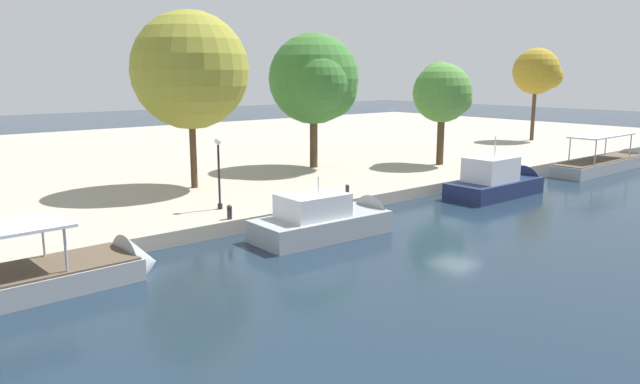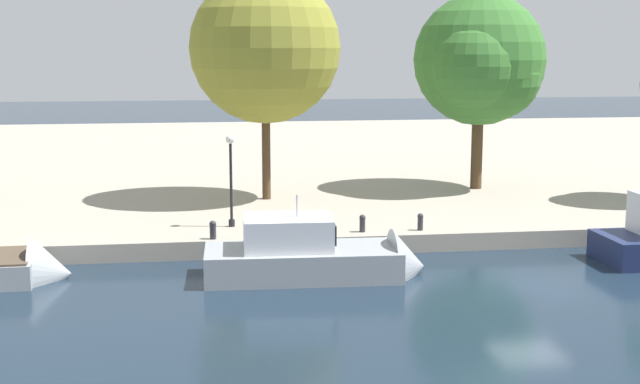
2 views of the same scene
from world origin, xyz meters
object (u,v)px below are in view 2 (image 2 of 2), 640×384
(mooring_bollard_0, at_px, (420,221))
(mooring_bollard_1, at_px, (213,229))
(motor_yacht_1, at_px, (320,262))
(mooring_bollard_2, at_px, (362,223))
(tree_2, at_px, (261,49))
(tree_3, at_px, (482,64))
(lamp_post, at_px, (231,171))

(mooring_bollard_0, height_order, mooring_bollard_1, mooring_bollard_1)
(motor_yacht_1, relative_size, mooring_bollard_2, 11.14)
(motor_yacht_1, height_order, mooring_bollard_2, motor_yacht_1)
(motor_yacht_1, bearing_deg, mooring_bollard_0, 42.06)
(tree_2, relative_size, tree_3, 1.08)
(mooring_bollard_0, xyz_separation_m, tree_2, (-5.95, 8.23, 7.07))
(mooring_bollard_2, bearing_deg, mooring_bollard_0, -0.16)
(motor_yacht_1, height_order, tree_2, tree_2)
(motor_yacht_1, height_order, tree_3, tree_3)
(motor_yacht_1, bearing_deg, tree_3, 54.76)
(lamp_post, bearing_deg, mooring_bollard_0, -13.63)
(mooring_bollard_1, bearing_deg, tree_3, 35.41)
(mooring_bollard_0, distance_m, mooring_bollard_2, 2.46)
(mooring_bollard_1, bearing_deg, motor_yacht_1, -43.17)
(mooring_bollard_1, distance_m, lamp_post, 3.19)
(mooring_bollard_1, height_order, tree_3, tree_3)
(mooring_bollard_0, height_order, mooring_bollard_2, mooring_bollard_2)
(motor_yacht_1, distance_m, mooring_bollard_1, 5.23)
(mooring_bollard_2, relative_size, lamp_post, 0.19)
(mooring_bollard_1, relative_size, tree_3, 0.07)
(lamp_post, bearing_deg, mooring_bollard_1, -109.71)
(mooring_bollard_1, relative_size, tree_2, 0.07)
(mooring_bollard_1, distance_m, tree_2, 11.51)
(motor_yacht_1, bearing_deg, mooring_bollard_2, 61.84)
(lamp_post, xyz_separation_m, tree_2, (1.82, 6.35, 5.06))
(mooring_bollard_2, height_order, tree_3, tree_3)
(lamp_post, bearing_deg, tree_3, 30.17)
(tree_2, height_order, tree_3, tree_2)
(mooring_bollard_2, distance_m, tree_2, 11.39)
(motor_yacht_1, height_order, mooring_bollard_1, motor_yacht_1)
(mooring_bollard_0, height_order, tree_2, tree_2)
(mooring_bollard_0, height_order, lamp_post, lamp_post)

